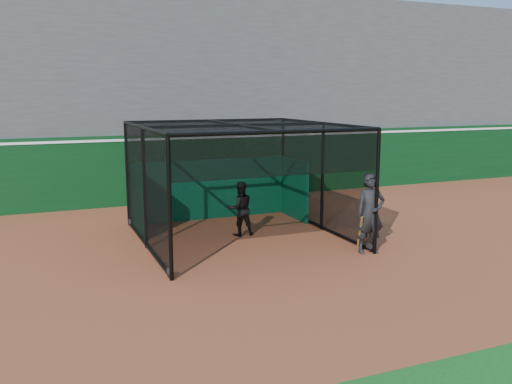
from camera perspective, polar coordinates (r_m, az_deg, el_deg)
name	(u,v)px	position (r m, az deg, el deg)	size (l,w,h in m)	color
ground	(275,267)	(12.63, 1.97, -7.89)	(120.00, 120.00, 0.00)	brown
outfield_wall	(180,167)	(20.22, -8.00, 2.66)	(50.00, 0.50, 2.50)	#093314
grandstand	(156,81)	(23.73, -10.52, 11.43)	(50.00, 7.85, 8.95)	#4C4C4F
batting_cage	(239,183)	(14.79, -1.78, 1.00)	(5.26, 5.51, 3.11)	black
batter	(240,208)	(15.20, -1.67, -1.75)	(0.75, 0.58, 1.54)	black
on_deck_player	(370,214)	(13.76, 11.93, -2.23)	(0.81, 0.60, 2.02)	black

